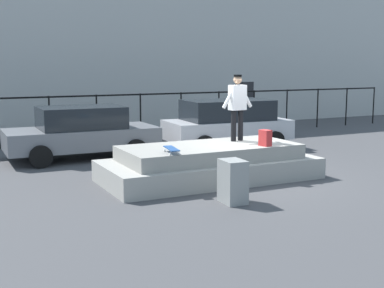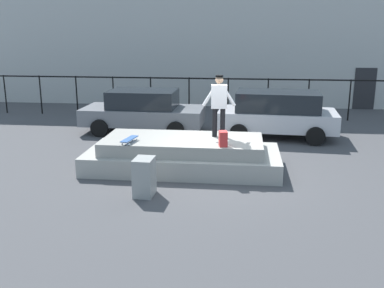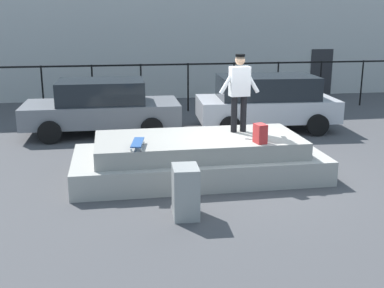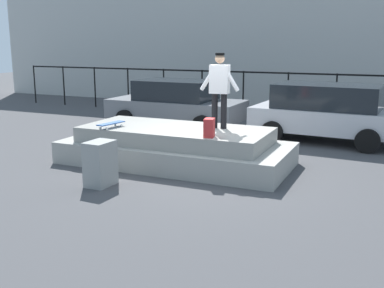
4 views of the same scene
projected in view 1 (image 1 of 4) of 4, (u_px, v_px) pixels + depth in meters
ground_plane at (247, 177)px, 13.45m from camera, size 60.00×60.00×0.00m
concrete_ledge at (210, 164)px, 13.12m from camera, size 5.37×2.41×0.88m
skateboarder at (237, 103)px, 13.60m from camera, size 0.94×0.27×1.72m
skateboard at (172, 149)px, 11.85m from camera, size 0.32×0.79×0.12m
backpack at (265, 138)px, 12.87m from camera, size 0.25×0.31×0.40m
car_grey_sedan_near at (81, 132)px, 15.99m from camera, size 4.55×2.28×1.59m
car_silver_hatchback_mid at (227, 123)px, 17.92m from camera, size 4.28×2.43×1.66m
utility_box at (233, 181)px, 10.92m from camera, size 0.47×0.62×0.91m
fence_row at (140, 108)px, 20.00m from camera, size 24.06×0.06×1.76m
warehouse_building at (92, 48)px, 25.34m from camera, size 33.09×7.44×7.25m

